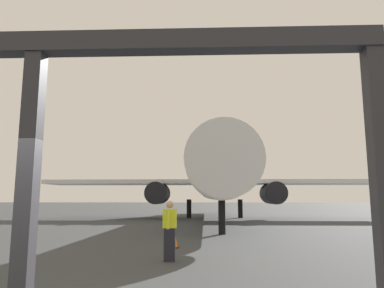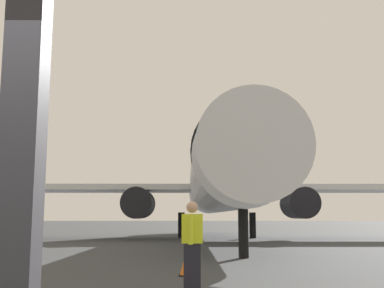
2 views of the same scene
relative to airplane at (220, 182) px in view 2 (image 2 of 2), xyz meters
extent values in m
plane|color=#383A3D|center=(-2.86, 13.01, -3.54)|extent=(220.00, 220.00, 0.00)
cube|color=#2D2D33|center=(-2.86, -26.99, -1.76)|extent=(0.20, 0.20, 3.55)
cylinder|color=silver|center=(0.00, 1.05, 0.02)|extent=(3.70, 28.60, 3.70)
cone|color=silver|center=(0.00, -14.55, 0.02)|extent=(3.51, 2.60, 3.51)
cylinder|color=black|center=(0.00, -12.65, 0.17)|extent=(3.77, 0.90, 3.77)
cube|color=silver|center=(-8.09, 2.05, -0.28)|extent=(14.33, 4.20, 0.36)
cube|color=silver|center=(8.09, 2.05, -0.28)|extent=(14.33, 4.20, 0.36)
cylinder|color=black|center=(-5.05, 0.65, -1.28)|extent=(1.90, 3.20, 1.90)
cylinder|color=black|center=(5.05, 0.65, -1.28)|extent=(1.90, 3.20, 1.90)
cube|color=black|center=(0.00, 13.85, 4.27)|extent=(0.36, 4.40, 5.20)
cylinder|color=black|center=(0.00, -12.35, -2.69)|extent=(0.36, 0.36, 1.70)
cylinder|color=black|center=(-2.40, 3.05, -2.69)|extent=(0.44, 0.44, 1.70)
cylinder|color=black|center=(2.40, 3.05, -2.69)|extent=(0.44, 0.44, 1.70)
cube|color=black|center=(-1.89, -20.28, -3.06)|extent=(0.32, 0.20, 0.95)
cube|color=yellow|center=(-1.89, -20.28, -2.31)|extent=(0.40, 0.22, 0.55)
sphere|color=tan|center=(-1.89, -20.28, -1.91)|extent=(0.22, 0.22, 0.22)
cylinder|color=yellow|center=(-1.86, -20.04, -2.34)|extent=(0.09, 0.09, 0.52)
cylinder|color=yellow|center=(-1.92, -20.52, -2.34)|extent=(0.09, 0.09, 0.52)
cone|color=orange|center=(-2.01, -17.38, -3.25)|extent=(0.32, 0.32, 0.58)
cube|color=black|center=(-2.01, -17.38, -3.52)|extent=(0.36, 0.36, 0.03)
camera|label=1|loc=(-0.81, -31.05, -1.71)|focal=33.51mm
camera|label=2|loc=(-1.97, -29.54, -2.08)|focal=44.84mm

